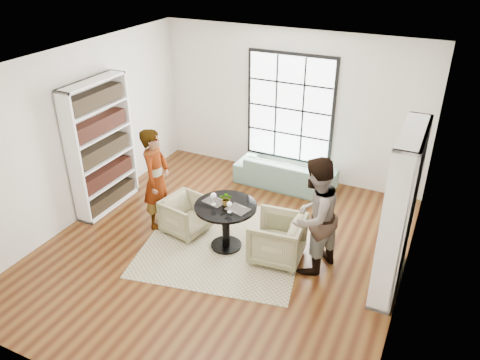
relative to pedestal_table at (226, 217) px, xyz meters
The scene contains 16 objects.
ground 0.57m from the pedestal_table, 108.71° to the right, with size 6.00×6.00×0.00m, color brown.
room_shell 0.84m from the pedestal_table, 92.81° to the left, with size 6.00×6.01×6.00m.
rug 0.57m from the pedestal_table, 132.72° to the left, with size 2.53×2.53×0.01m, color tan.
pedestal_table is the anchor object (origin of this frame).
sofa 2.40m from the pedestal_table, 86.89° to the left, with size 1.99×0.78×0.58m, color slate.
armchair_left 0.86m from the pedestal_table, behind, with size 0.68×0.70×0.64m, color tan.
armchair_right 0.88m from the pedestal_table, ahead, with size 0.78×0.80×0.73m, color tan.
person_left 1.40m from the pedestal_table, behind, with size 0.65×0.43×1.79m, color gray.
person_right 1.45m from the pedestal_table, ahead, with size 0.90×0.70×1.84m, color gray.
placemat_left 0.31m from the pedestal_table, behind, with size 0.34×0.26×0.01m, color black.
placemat_right 0.32m from the pedestal_table, ahead, with size 0.34×0.26×0.01m, color black.
cutlery_left 0.31m from the pedestal_table, behind, with size 0.14×0.22×0.01m, color silver, non-canonical shape.
cutlery_right 0.32m from the pedestal_table, ahead, with size 0.14×0.22×0.01m, color silver, non-canonical shape.
wine_glass_left 0.42m from the pedestal_table, 160.67° to the right, with size 0.10×0.10×0.21m.
wine_glass_right 0.41m from the pedestal_table, 46.27° to the right, with size 0.08×0.08×0.18m.
flower_centerpiece 0.33m from the pedestal_table, 72.72° to the left, with size 0.20×0.18×0.22m, color gray.
Camera 1 is at (2.91, -5.49, 4.58)m, focal length 35.00 mm.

